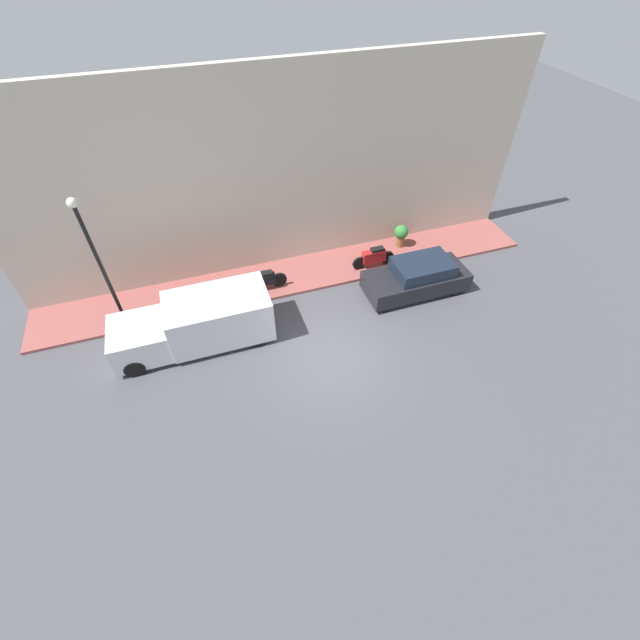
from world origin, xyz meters
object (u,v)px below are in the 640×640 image
at_px(motorcycle_red, 374,257).
at_px(delivery_van, 196,323).
at_px(motorcycle_black, 262,281).
at_px(parked_car, 417,278).
at_px(potted_plant, 401,234).
at_px(streetlamp, 96,254).

bearing_deg(motorcycle_red, delivery_van, 104.30).
height_order(delivery_van, motorcycle_black, delivery_van).
height_order(delivery_van, motorcycle_red, delivery_van).
distance_m(parked_car, potted_plant, 2.87).
height_order(motorcycle_red, potted_plant, potted_plant).
xyz_separation_m(motorcycle_red, streetlamp, (-0.30, 9.61, 2.58)).
bearing_deg(delivery_van, potted_plant, -72.46).
bearing_deg(motorcycle_black, parked_car, -108.09).
bearing_deg(motorcycle_black, delivery_van, 125.02).
bearing_deg(motorcycle_black, motorcycle_red, -90.12).
xyz_separation_m(motorcycle_black, potted_plant, (0.96, -6.27, 0.14)).
height_order(motorcycle_black, streetlamp, streetlamp).
bearing_deg(potted_plant, parked_car, 166.03).
bearing_deg(motorcycle_red, potted_plant, -59.79).
height_order(delivery_van, streetlamp, streetlamp).
bearing_deg(motorcycle_black, potted_plant, -81.27).
height_order(motorcycle_black, potted_plant, potted_plant).
distance_m(streetlamp, potted_plant, 11.61).
bearing_deg(streetlamp, potted_plant, -83.56).
height_order(motorcycle_red, streetlamp, streetlamp).
xyz_separation_m(parked_car, streetlamp, (1.51, 10.59, 2.50)).
bearing_deg(motorcycle_red, motorcycle_black, 89.88).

